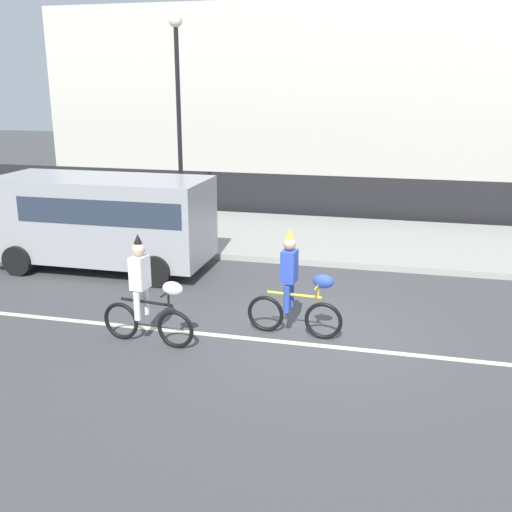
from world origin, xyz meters
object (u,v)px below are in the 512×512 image
Objects in this scene: parade_cyclist_zebra at (147,297)px; parked_van_grey at (106,216)px; parade_cyclist_cobalt at (295,290)px; street_lamp_post at (178,94)px.

parade_cyclist_zebra is 4.67m from parked_van_grey.
parade_cyclist_zebra is 0.38× the size of parked_van_grey.
parade_cyclist_zebra is 1.00× the size of parade_cyclist_cobalt.
parade_cyclist_cobalt is 5.81m from parked_van_grey.
parade_cyclist_cobalt is at bearing 21.84° from parade_cyclist_zebra.
parked_van_grey is at bearing -103.73° from street_lamp_post.
parade_cyclist_zebra and parade_cyclist_cobalt have the same top height.
street_lamp_post is at bearing 126.04° from parade_cyclist_cobalt.
parked_van_grey reaches higher than parade_cyclist_zebra.
street_lamp_post is at bearing 76.27° from parked_van_grey.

